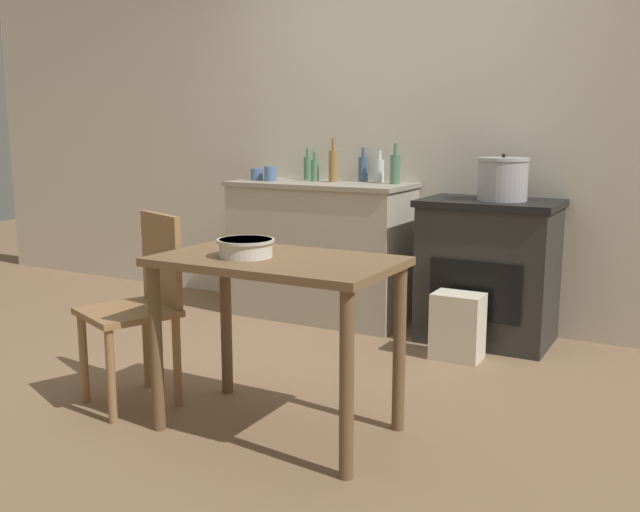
# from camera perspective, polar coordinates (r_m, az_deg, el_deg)

# --- Properties ---
(ground_plane) EXTENTS (14.00, 14.00, 0.00)m
(ground_plane) POSITION_cam_1_polar(r_m,az_deg,el_deg) (3.80, -2.90, -10.17)
(ground_plane) COLOR #896B4C
(wall_back) EXTENTS (8.00, 0.07, 2.55)m
(wall_back) POSITION_cam_1_polar(r_m,az_deg,el_deg) (4.98, 6.73, 9.62)
(wall_back) COLOR beige
(wall_back) RESTS_ON ground_plane
(counter_cabinet) EXTENTS (1.26, 0.57, 0.95)m
(counter_cabinet) POSITION_cam_1_polar(r_m,az_deg,el_deg) (4.98, 0.06, 0.47)
(counter_cabinet) COLOR #B2A893
(counter_cabinet) RESTS_ON ground_plane
(stove) EXTENTS (0.82, 0.58, 0.89)m
(stove) POSITION_cam_1_polar(r_m,az_deg,el_deg) (4.54, 13.30, -1.16)
(stove) COLOR #2D2B28
(stove) RESTS_ON ground_plane
(work_table) EXTENTS (1.03, 0.61, 0.78)m
(work_table) POSITION_cam_1_polar(r_m,az_deg,el_deg) (3.07, -3.45, -2.58)
(work_table) COLOR brown
(work_table) RESTS_ON ground_plane
(chair) EXTENTS (0.52, 0.52, 0.92)m
(chair) POSITION_cam_1_polar(r_m,az_deg,el_deg) (3.54, -14.11, -3.61)
(chair) COLOR #997047
(chair) RESTS_ON ground_plane
(flour_sack) EXTENTS (0.28, 0.20, 0.39)m
(flour_sack) POSITION_cam_1_polar(r_m,az_deg,el_deg) (4.20, 10.95, -5.54)
(flour_sack) COLOR beige
(flour_sack) RESTS_ON ground_plane
(stock_pot) EXTENTS (0.31, 0.31, 0.28)m
(stock_pot) POSITION_cam_1_polar(r_m,az_deg,el_deg) (4.43, 14.41, 5.99)
(stock_pot) COLOR #A8A8AD
(stock_pot) RESTS_ON stove
(mixing_bowl_large) EXTENTS (0.25, 0.25, 0.08)m
(mixing_bowl_large) POSITION_cam_1_polar(r_m,az_deg,el_deg) (3.06, -5.96, 0.73)
(mixing_bowl_large) COLOR silver
(mixing_bowl_large) RESTS_ON work_table
(bottle_far_left) EXTENTS (0.06, 0.06, 0.30)m
(bottle_far_left) POSITION_cam_1_polar(r_m,az_deg,el_deg) (4.95, 1.06, 7.28)
(bottle_far_left) COLOR olive
(bottle_far_left) RESTS_ON counter_cabinet
(bottle_left) EXTENTS (0.06, 0.06, 0.20)m
(bottle_left) POSITION_cam_1_polar(r_m,az_deg,el_deg) (5.01, -0.41, 6.91)
(bottle_left) COLOR #517F5B
(bottle_left) RESTS_ON counter_cabinet
(bottle_mid_left) EXTENTS (0.06, 0.06, 0.22)m
(bottle_mid_left) POSITION_cam_1_polar(r_m,az_deg,el_deg) (5.18, -0.98, 7.10)
(bottle_mid_left) COLOR #517F5B
(bottle_mid_left) RESTS_ON counter_cabinet
(bottle_center_left) EXTENTS (0.07, 0.07, 0.27)m
(bottle_center_left) POSITION_cam_1_polar(r_m,az_deg,el_deg) (4.79, 6.04, 6.98)
(bottle_center_left) COLOR #517F5B
(bottle_center_left) RESTS_ON counter_cabinet
(bottle_center) EXTENTS (0.07, 0.07, 0.23)m
(bottle_center) POSITION_cam_1_polar(r_m,az_deg,el_deg) (5.00, 3.47, 7.01)
(bottle_center) COLOR #3D5675
(bottle_center) RESTS_ON counter_cabinet
(bottle_center_right) EXTENTS (0.07, 0.07, 0.22)m
(bottle_center_right) POSITION_cam_1_polar(r_m,az_deg,el_deg) (4.91, 4.77, 6.86)
(bottle_center_right) COLOR silver
(bottle_center_right) RESTS_ON counter_cabinet
(cup_mid_right) EXTENTS (0.09, 0.09, 0.10)m
(cup_mid_right) POSITION_cam_1_polar(r_m,az_deg,el_deg) (5.04, -3.99, 6.59)
(cup_mid_right) COLOR #4C6B99
(cup_mid_right) RESTS_ON counter_cabinet
(cup_right) EXTENTS (0.09, 0.09, 0.08)m
(cup_right) POSITION_cam_1_polar(r_m,az_deg,el_deg) (5.13, -5.06, 6.54)
(cup_right) COLOR #4C6B99
(cup_right) RESTS_ON counter_cabinet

